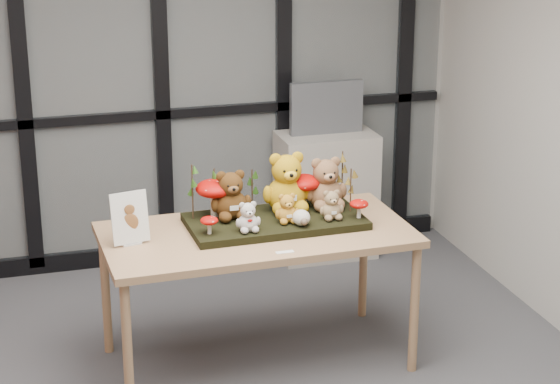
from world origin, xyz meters
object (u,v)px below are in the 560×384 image
object	(u,v)px
diorama_tray	(275,221)
mushroom_front_right	(359,208)
bear_pooh_yellow	(286,179)
bear_beige_small	(331,203)
bear_brown_medium	(231,192)
cabinet	(326,195)
bear_white_bow	(248,215)
monitor	(326,108)
display_table	(257,242)
plush_cream_hedgehog	(301,217)
bear_small_yellow	(287,206)
sign_holder	(130,221)
mushroom_front_left	(209,224)
mushroom_back_right	(303,190)
mushroom_back_left	(215,196)
bear_tan_back	(326,180)

from	to	relation	value
diorama_tray	mushroom_front_right	bearing A→B (deg)	-17.56
bear_pooh_yellow	mushroom_front_right	size ratio (longest dim) A/B	3.22
bear_pooh_yellow	bear_beige_small	distance (m)	0.30
bear_brown_medium	mushroom_front_right	xyz separation A→B (m)	(0.67, -0.20, -0.09)
cabinet	bear_white_bow	bearing A→B (deg)	-122.62
diorama_tray	bear_beige_small	bearing A→B (deg)	-19.68
bear_beige_small	monitor	bearing A→B (deg)	70.91
bear_pooh_yellow	display_table	bearing A→B (deg)	-143.36
diorama_tray	bear_white_bow	xyz separation A→B (m)	(-0.19, -0.15, 0.11)
plush_cream_hedgehog	diorama_tray	bearing A→B (deg)	122.77
monitor	mushroom_front_right	bearing A→B (deg)	-101.97
cabinet	bear_small_yellow	bearing A→B (deg)	-116.77
bear_pooh_yellow	bear_small_yellow	bearing A→B (deg)	-107.35
sign_holder	mushroom_front_left	bearing A→B (deg)	-21.67
bear_beige_small	monitor	size ratio (longest dim) A/B	0.35
bear_beige_small	mushroom_back_right	xyz separation A→B (m)	(-0.09, 0.21, 0.02)
bear_beige_small	mushroom_back_left	size ratio (longest dim) A/B	0.78
display_table	bear_beige_small	world-z (taller)	bear_beige_small
display_table	mushroom_back_right	world-z (taller)	mushroom_back_right
diorama_tray	bear_small_yellow	world-z (taller)	bear_small_yellow
bear_small_yellow	mushroom_front_left	world-z (taller)	bear_small_yellow
mushroom_back_left	plush_cream_hedgehog	bearing A→B (deg)	-33.04
bear_pooh_yellow	bear_small_yellow	xyz separation A→B (m)	(-0.05, -0.19, -0.10)
cabinet	display_table	bearing A→B (deg)	-122.16
bear_white_bow	sign_holder	distance (m)	0.62
diorama_tray	bear_brown_medium	bearing A→B (deg)	161.56
bear_small_yellow	monitor	bearing A→B (deg)	62.19
bear_pooh_yellow	bear_brown_medium	world-z (taller)	bear_pooh_yellow
bear_tan_back	mushroom_back_left	distance (m)	0.64
bear_small_yellow	cabinet	distance (m)	1.65
bear_brown_medium	mushroom_back_right	bearing A→B (deg)	4.86
bear_white_bow	plush_cream_hedgehog	size ratio (longest dim) A/B	1.86
mushroom_front_left	cabinet	world-z (taller)	mushroom_front_left
bear_pooh_yellow	bear_brown_medium	bearing A→B (deg)	-175.34
bear_brown_medium	bear_tan_back	bearing A→B (deg)	0.98
bear_small_yellow	bear_white_bow	bearing A→B (deg)	-164.73
bear_small_yellow	mushroom_back_left	bearing A→B (deg)	149.42
bear_brown_medium	mushroom_back_right	size ratio (longest dim) A/B	1.41
sign_holder	bear_tan_back	bearing A→B (deg)	-3.52
display_table	mushroom_back_left	bearing A→B (deg)	134.35
sign_holder	monitor	size ratio (longest dim) A/B	0.55
bear_tan_back	bear_small_yellow	distance (m)	0.34
mushroom_back_right	cabinet	xyz separation A→B (m)	(0.55, 1.21, -0.48)
monitor	bear_tan_back	bearing A→B (deg)	-109.01
bear_beige_small	cabinet	bearing A→B (deg)	70.70
display_table	bear_tan_back	distance (m)	0.54
monitor	bear_small_yellow	bearing A→B (deg)	-116.47
bear_small_yellow	mushroom_front_left	distance (m)	0.45
bear_white_bow	monitor	world-z (taller)	monitor
cabinet	sign_holder	bearing A→B (deg)	-138.21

